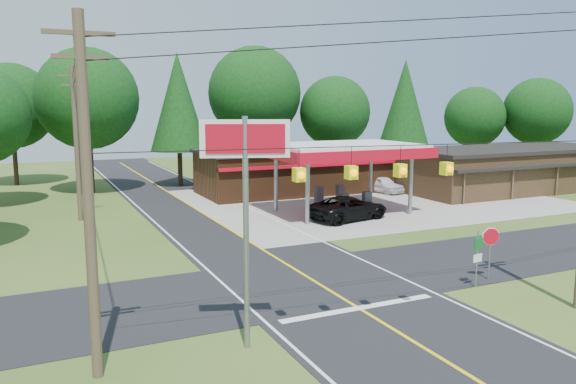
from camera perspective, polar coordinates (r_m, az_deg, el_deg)
name	(u,v)px	position (r m, az deg, el deg)	size (l,w,h in m)	color
ground	(314,282)	(24.59, 2.69, -9.08)	(120.00, 120.00, 0.00)	#34511C
main_highway	(314,281)	(24.59, 2.69, -9.06)	(8.00, 120.00, 0.02)	black
cross_road	(314,281)	(24.59, 2.69, -9.04)	(70.00, 7.00, 0.02)	black
lane_center_yellow	(314,281)	(24.58, 2.69, -9.02)	(0.15, 110.00, 0.00)	yellow
gas_canopy	(343,153)	(39.27, 5.59, 4.01)	(10.60, 7.40, 4.88)	gray
convenience_store	(294,170)	(48.75, 0.60, 2.23)	(16.40, 7.55, 3.80)	#4C2B15
strip_building	(510,169)	(53.76, 21.61, 2.22)	(20.40, 8.75, 3.80)	#352415
utility_pole_near_left	(88,194)	(15.94, -19.65, -0.23)	(1.80, 0.30, 10.00)	#473828
utility_pole_far_left	(76,142)	(38.88, -20.72, 4.81)	(1.80, 0.30, 10.00)	#473828
utility_pole_north	(78,135)	(55.94, -20.52, 5.44)	(0.30, 0.30, 9.50)	#473828
overhead_beacons	(377,149)	(17.77, 8.98, 4.35)	(17.04, 2.04, 1.03)	black
treeline_backdrop	(185,105)	(46.22, -10.40, 8.64)	(70.27, 51.59, 13.30)	#332316
suv_car	(349,208)	(37.37, 6.19, -1.64)	(5.63, 5.63, 1.57)	black
sedan_car	(382,184)	(49.25, 9.56, 0.76)	(4.20, 4.20, 1.43)	white
big_stop_sign	(246,177)	(16.90, -4.34, 1.53)	(2.56, 0.98, 7.24)	gray
octagonal_stop_sign	(491,241)	(25.83, 19.90, -4.69)	(0.79, 0.30, 2.36)	gray
route_sign_post	(478,254)	(24.72, 18.70, -5.94)	(0.50, 0.11, 2.43)	gray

